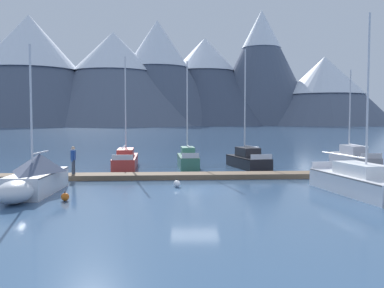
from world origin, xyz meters
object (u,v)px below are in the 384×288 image
sailboat_end_of_dock (351,158)px  mooring_buoy_channel_marker (177,184)px  sailboat_mid_dock_starboard (187,159)px  sailboat_outer_slip (363,183)px  sailboat_second_berth (35,176)px  mooring_buoy_inner_mooring (65,197)px  sailboat_far_berth (246,159)px  sailboat_mid_dock_port (126,160)px  person_on_dock (73,158)px

sailboat_end_of_dock → mooring_buoy_channel_marker: size_ratio=17.10×
sailboat_mid_dock_starboard → sailboat_outer_slip: size_ratio=0.93×
sailboat_second_berth → sailboat_end_of_dock: size_ratio=0.94×
sailboat_outer_slip → sailboat_second_berth: bearing=177.2°
sailboat_end_of_dock → mooring_buoy_inner_mooring: bearing=-144.0°
sailboat_far_berth → mooring_buoy_inner_mooring: (-10.14, -13.13, -0.41)m
sailboat_mid_dock_port → sailboat_far_berth: bearing=-1.5°
mooring_buoy_channel_marker → mooring_buoy_inner_mooring: mooring_buoy_channel_marker is taller
sailboat_second_berth → mooring_buoy_inner_mooring: bearing=-42.3°
sailboat_mid_dock_starboard → sailboat_outer_slip: 14.86m
sailboat_far_berth → sailboat_outer_slip: bearing=-72.7°
sailboat_end_of_dock → person_on_dock: sailboat_end_of_dock is taller
sailboat_mid_dock_port → sailboat_far_berth: 9.15m
sailboat_second_berth → sailboat_outer_slip: size_ratio=0.84×
sailboat_far_berth → sailboat_outer_slip: (3.79, -12.17, 0.02)m
mooring_buoy_inner_mooring → person_on_dock: bearing=101.2°
sailboat_mid_dock_starboard → sailboat_end_of_dock: 12.53m
mooring_buoy_inner_mooring → sailboat_mid_dock_port: bearing=85.7°
sailboat_mid_dock_starboard → mooring_buoy_channel_marker: 9.58m
sailboat_outer_slip → mooring_buoy_channel_marker: size_ratio=19.13×
sailboat_outer_slip → person_on_dock: bearing=158.1°
sailboat_far_berth → sailboat_end_of_dock: (8.06, 0.10, 0.05)m
sailboat_end_of_dock → mooring_buoy_channel_marker: 16.27m
sailboat_mid_dock_starboard → sailboat_mid_dock_port: bearing=179.3°
sailboat_end_of_dock → mooring_buoy_channel_marker: sailboat_end_of_dock is taller
sailboat_outer_slip → person_on_dock: size_ratio=5.09×
sailboat_far_berth → mooring_buoy_inner_mooring: bearing=-127.7°
sailboat_outer_slip → mooring_buoy_channel_marker: 9.39m
person_on_dock → mooring_buoy_channel_marker: (6.39, -3.36, -1.07)m
sailboat_outer_slip → sailboat_end_of_dock: size_ratio=1.12×
sailboat_mid_dock_starboard → sailboat_far_berth: (4.47, -0.18, -0.03)m
sailboat_outer_slip → person_on_dock: sailboat_outer_slip is taller
sailboat_outer_slip → mooring_buoy_inner_mooring: size_ratio=19.50×
sailboat_second_berth → sailboat_end_of_dock: bearing=29.7°
sailboat_mid_dock_starboard → sailboat_outer_slip: bearing=-56.2°
sailboat_far_berth → sailboat_mid_dock_starboard: bearing=177.7°
sailboat_mid_dock_port → person_on_dock: bearing=-111.0°
sailboat_second_berth → mooring_buoy_inner_mooring: size_ratio=16.36×
mooring_buoy_inner_mooring → sailboat_far_berth: bearing=52.3°
sailboat_far_berth → sailboat_end_of_dock: sailboat_far_berth is taller
sailboat_mid_dock_port → mooring_buoy_channel_marker: sailboat_mid_dock_port is taller
sailboat_far_berth → person_on_dock: bearing=-152.5°
sailboat_outer_slip → sailboat_end_of_dock: (4.27, 12.28, 0.03)m
sailboat_second_berth → mooring_buoy_channel_marker: size_ratio=16.05×
sailboat_second_berth → sailboat_far_berth: 16.59m
sailboat_far_berth → person_on_dock: sailboat_far_berth is taller
sailboat_mid_dock_starboard → sailboat_end_of_dock: size_ratio=1.04×
person_on_dock → mooring_buoy_inner_mooring: 7.33m
sailboat_second_berth → person_on_dock: bearing=84.6°
sailboat_second_berth → sailboat_mid_dock_starboard: (7.58, 11.56, -0.27)m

